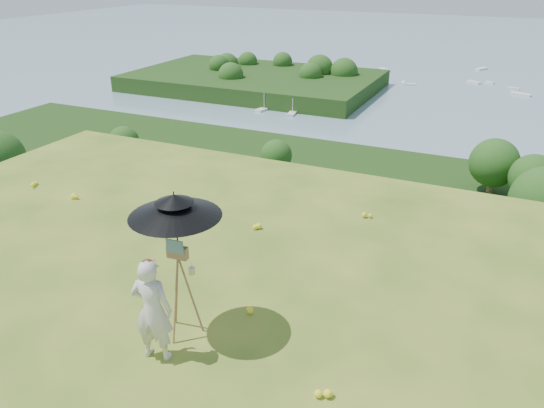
% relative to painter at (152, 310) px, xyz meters
% --- Properties ---
extents(ground, '(14.00, 14.00, 0.00)m').
position_rel_painter_xyz_m(ground, '(-1.78, 1.14, -0.79)').
color(ground, '#40641C').
rests_on(ground, ground).
extents(forest_slope, '(140.00, 56.00, 22.00)m').
position_rel_painter_xyz_m(forest_slope, '(-1.78, 36.14, -29.79)').
color(forest_slope, '#15340E').
rests_on(forest_slope, bay_water).
extents(shoreline_tier, '(170.00, 28.00, 8.00)m').
position_rel_painter_xyz_m(shoreline_tier, '(-1.78, 76.14, -36.79)').
color(shoreline_tier, '#6A6355').
rests_on(shoreline_tier, bay_water).
extents(bay_water, '(700.00, 700.00, 0.00)m').
position_rel_painter_xyz_m(bay_water, '(-1.78, 241.14, -34.79)').
color(bay_water, slate).
rests_on(bay_water, ground).
extents(peninsula, '(90.00, 60.00, 12.00)m').
position_rel_painter_xyz_m(peninsula, '(-76.78, 156.14, -29.79)').
color(peninsula, '#15340E').
rests_on(peninsula, bay_water).
extents(slope_trees, '(110.00, 50.00, 6.00)m').
position_rel_painter_xyz_m(slope_trees, '(-1.78, 36.14, -15.79)').
color(slope_trees, '#194815').
rests_on(slope_trees, forest_slope).
extents(harbor_town, '(110.00, 22.00, 5.00)m').
position_rel_painter_xyz_m(harbor_town, '(-1.78, 76.14, -30.29)').
color(harbor_town, white).
rests_on(harbor_town, shoreline_tier).
extents(moored_boats, '(140.00, 140.00, 0.70)m').
position_rel_painter_xyz_m(moored_boats, '(-14.28, 162.14, -34.44)').
color(moored_boats, white).
rests_on(moored_boats, bay_water).
extents(wildflowers, '(10.00, 10.50, 0.12)m').
position_rel_painter_xyz_m(wildflowers, '(-1.78, 1.39, -0.73)').
color(wildflowers, yellow).
rests_on(wildflowers, ground).
extents(painter, '(0.64, 0.48, 1.58)m').
position_rel_painter_xyz_m(painter, '(0.00, 0.00, 0.00)').
color(painter, beige).
rests_on(painter, ground).
extents(field_easel, '(0.66, 0.66, 1.61)m').
position_rel_painter_xyz_m(field_easel, '(0.05, 0.61, 0.01)').
color(field_easel, olive).
rests_on(field_easel, ground).
extents(sun_umbrella, '(1.48, 1.48, 0.98)m').
position_rel_painter_xyz_m(sun_umbrella, '(0.05, 0.64, 1.03)').
color(sun_umbrella, black).
rests_on(sun_umbrella, field_easel).
extents(painter_cap, '(0.21, 0.24, 0.10)m').
position_rel_painter_xyz_m(painter_cap, '(0.00, 0.00, 0.75)').
color(painter_cap, '#D97778').
rests_on(painter_cap, painter).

